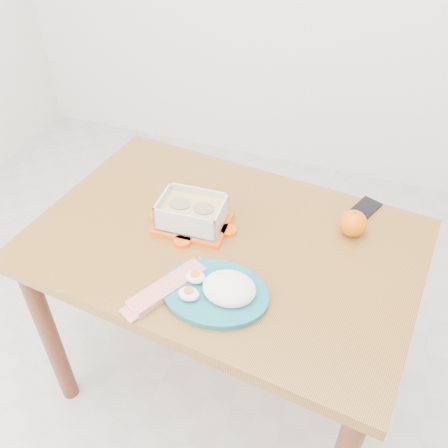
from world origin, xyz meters
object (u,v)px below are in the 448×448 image
(smartphone, at_px, (364,210))
(orange_fruit, at_px, (353,223))
(rice_plate, at_px, (219,289))
(food_container, at_px, (192,213))
(dining_table, at_px, (224,265))

(smartphone, bearing_deg, orange_fruit, -77.39)
(rice_plate, distance_m, smartphone, 0.57)
(food_container, height_order, smartphone, food_container)
(dining_table, height_order, orange_fruit, orange_fruit)
(food_container, relative_size, orange_fruit, 2.79)
(orange_fruit, distance_m, smartphone, 0.13)
(orange_fruit, relative_size, smartphone, 0.65)
(food_container, height_order, rice_plate, food_container)
(food_container, bearing_deg, orange_fruit, 12.42)
(dining_table, relative_size, food_container, 5.37)
(food_container, distance_m, rice_plate, 0.29)
(orange_fruit, distance_m, rice_plate, 0.46)
(food_container, bearing_deg, rice_plate, -56.29)
(dining_table, distance_m, rice_plate, 0.25)
(food_container, relative_size, smartphone, 1.81)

